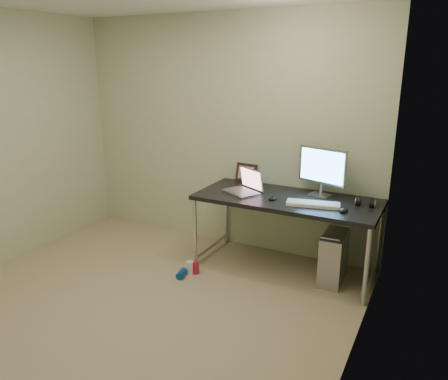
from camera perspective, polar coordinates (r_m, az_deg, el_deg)
floor at (r=3.84m, az=-12.56°, el=-15.45°), size 3.50×3.50×0.00m
wall_back at (r=4.79m, az=-0.00°, el=7.40°), size 3.50×0.02×2.50m
wall_right at (r=2.60m, az=16.80°, el=-1.11°), size 0.02×3.50×2.50m
desk at (r=4.24m, az=8.20°, el=-1.92°), size 1.74×0.76×0.75m
tower_computer at (r=4.27m, az=14.12°, el=-8.48°), size 0.22×0.46×0.50m
cable_a at (r=4.53m, az=14.68°, el=-4.84°), size 0.01×0.16×0.69m
cable_b at (r=4.50m, az=15.72°, el=-5.33°), size 0.02×0.11×0.71m
can_red at (r=4.35m, az=-3.74°, el=-10.07°), size 0.09×0.09×0.13m
can_white at (r=4.35m, az=-4.46°, el=-10.03°), size 0.08×0.08×0.13m
can_blue at (r=4.30m, az=-5.57°, el=-10.82°), size 0.10×0.14×0.07m
laptop at (r=4.34m, az=2.75°, el=0.41°), size 0.43×0.40×0.23m
monitor at (r=4.27m, az=12.70°, el=2.82°), size 0.49×0.20×0.47m
keyboard at (r=4.03m, az=11.56°, el=-1.80°), size 0.50×0.25×0.03m
mouse_right at (r=3.92m, az=15.36°, el=-2.46°), size 0.08×0.12×0.04m
mouse_left at (r=4.14m, az=6.36°, el=-0.97°), size 0.07×0.11×0.04m
headphones at (r=4.14m, az=17.99°, el=-1.58°), size 0.16×0.10×0.11m
picture_frame at (r=4.72m, az=2.94°, el=2.28°), size 0.25×0.09×0.20m
webcam at (r=4.55m, az=4.35°, el=1.61°), size 0.04×0.03×0.12m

